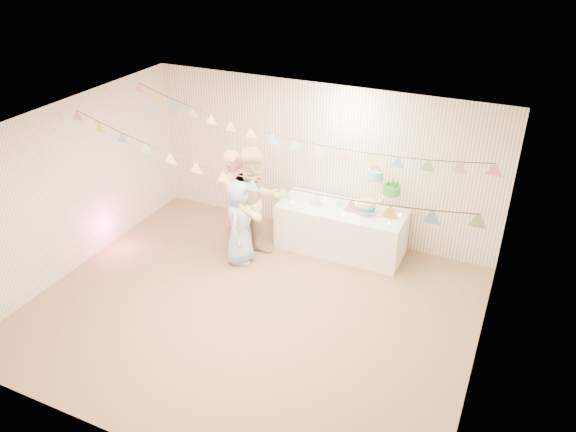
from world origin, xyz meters
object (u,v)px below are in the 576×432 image
at_px(person_adult_b, 255,205).
at_px(person_child, 240,222).
at_px(table, 341,229).
at_px(person_adult_a, 237,201).
at_px(cake_stand, 378,193).

bearing_deg(person_adult_b, person_child, 175.28).
xyz_separation_m(table, person_child, (-1.33, -0.97, 0.32)).
height_order(table, person_adult_a, person_adult_a).
bearing_deg(person_child, cake_stand, -72.23).
distance_m(cake_stand, person_adult_b, 1.90).
bearing_deg(person_child, person_adult_b, -48.80).
xyz_separation_m(person_adult_a, person_child, (0.22, -0.33, -0.16)).
distance_m(person_adult_a, person_child, 0.43).
bearing_deg(person_adult_a, person_adult_b, -97.81).
distance_m(person_adult_a, person_adult_b, 0.42).
relative_size(person_adult_b, person_child, 1.34).
distance_m(table, cake_stand, 0.93).
bearing_deg(cake_stand, person_adult_a, -161.80).
height_order(table, person_adult_b, person_adult_b).
height_order(person_adult_a, person_adult_b, person_adult_b).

